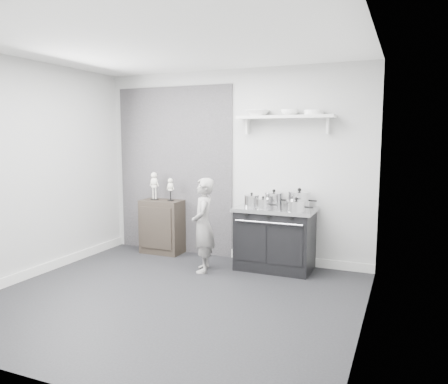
{
  "coord_description": "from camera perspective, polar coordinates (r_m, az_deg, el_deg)",
  "views": [
    {
      "loc": [
        2.33,
        -4.02,
        1.76
      ],
      "look_at": [
        0.23,
        0.95,
        1.08
      ],
      "focal_mm": 35.0,
      "sensor_mm": 36.0,
      "label": 1
    }
  ],
  "objects": [
    {
      "name": "ground",
      "position": [
        4.97,
        -6.9,
        -13.59
      ],
      "size": [
        4.0,
        4.0,
        0.0
      ],
      "primitive_type": "plane",
      "color": "black",
      "rests_on": "ground"
    },
    {
      "name": "room_shell",
      "position": [
        4.82,
        -7.23,
        5.73
      ],
      "size": [
        4.02,
        3.62,
        2.71
      ],
      "color": "#A8A8A6",
      "rests_on": "ground"
    },
    {
      "name": "wall_shelf",
      "position": [
        5.9,
        8.01,
        9.58
      ],
      "size": [
        1.3,
        0.26,
        0.24
      ],
      "color": "silver",
      "rests_on": "room_shell"
    },
    {
      "name": "stove",
      "position": [
        5.87,
        6.67,
        -6.0
      ],
      "size": [
        1.04,
        0.65,
        0.83
      ],
      "color": "black",
      "rests_on": "ground"
    },
    {
      "name": "side_cabinet",
      "position": [
        6.71,
        -8.05,
        -4.48
      ],
      "size": [
        0.62,
        0.36,
        0.81
      ],
      "primitive_type": "cube",
      "color": "black",
      "rests_on": "ground"
    },
    {
      "name": "child",
      "position": [
        5.7,
        -2.73,
        -4.35
      ],
      "size": [
        0.44,
        0.53,
        1.23
      ],
      "primitive_type": "imported",
      "rotation": [
        0.0,
        0.0,
        -1.18
      ],
      "color": "gray",
      "rests_on": "ground"
    },
    {
      "name": "pot_front_left",
      "position": [
        5.81,
        3.63,
        -1.16
      ],
      "size": [
        0.28,
        0.2,
        0.19
      ],
      "color": "silver",
      "rests_on": "stove"
    },
    {
      "name": "pot_back_left",
      "position": [
        5.94,
        6.53,
        -0.89
      ],
      "size": [
        0.34,
        0.26,
        0.22
      ],
      "color": "silver",
      "rests_on": "stove"
    },
    {
      "name": "pot_back_right",
      "position": [
        5.83,
        9.8,
        -0.95
      ],
      "size": [
        0.38,
        0.29,
        0.26
      ],
      "color": "silver",
      "rests_on": "stove"
    },
    {
      "name": "pot_front_right",
      "position": [
        5.51,
        9.42,
        -1.8
      ],
      "size": [
        0.34,
        0.25,
        0.18
      ],
      "color": "silver",
      "rests_on": "stove"
    },
    {
      "name": "pot_front_center",
      "position": [
        5.68,
        5.13,
        -1.49
      ],
      "size": [
        0.28,
        0.2,
        0.16
      ],
      "color": "silver",
      "rests_on": "stove"
    },
    {
      "name": "skeleton_full",
      "position": [
        6.68,
        -9.1,
        1.06
      ],
      "size": [
        0.13,
        0.09,
        0.48
      ],
      "primitive_type": null,
      "color": "beige",
      "rests_on": "side_cabinet"
    },
    {
      "name": "skeleton_torso",
      "position": [
        6.54,
        -7.01,
        0.54
      ],
      "size": [
        0.11,
        0.07,
        0.39
      ],
      "primitive_type": null,
      "color": "beige",
      "rests_on": "side_cabinet"
    },
    {
      "name": "bowl_large",
      "position": [
        6.01,
        4.45,
        10.26
      ],
      "size": [
        0.32,
        0.32,
        0.08
      ],
      "primitive_type": "imported",
      "color": "white",
      "rests_on": "wall_shelf"
    },
    {
      "name": "bowl_small",
      "position": [
        5.88,
        8.55,
        10.24
      ],
      "size": [
        0.23,
        0.23,
        0.07
      ],
      "primitive_type": "imported",
      "color": "white",
      "rests_on": "wall_shelf"
    },
    {
      "name": "plate_stack",
      "position": [
        5.81,
        11.64,
        10.15
      ],
      "size": [
        0.25,
        0.25,
        0.06
      ],
      "primitive_type": "cylinder",
      "color": "white",
      "rests_on": "wall_shelf"
    }
  ]
}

